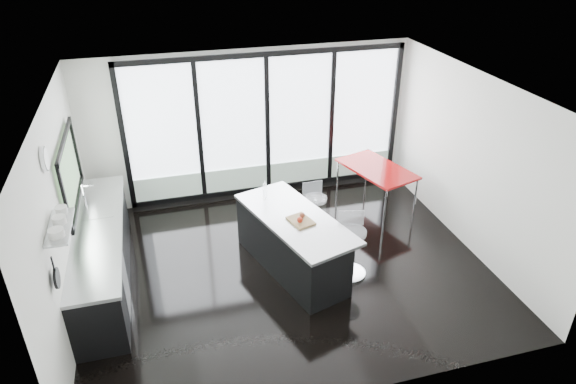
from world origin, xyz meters
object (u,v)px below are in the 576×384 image
object	(u,v)px
island	(291,243)
bar_stool_far	(315,216)
red_table	(375,187)
bar_stool_near	(351,253)

from	to	relation	value
island	bar_stool_far	bearing A→B (deg)	51.31
island	red_table	distance (m)	2.48
island	bar_stool_near	world-z (taller)	island
red_table	bar_stool_near	bearing A→B (deg)	-123.45
bar_stool_near	bar_stool_far	distance (m)	1.21
bar_stool_near	island	bearing A→B (deg)	168.20
bar_stool_far	island	bearing A→B (deg)	-131.37
bar_stool_far	red_table	size ratio (longest dim) A/B	0.49
island	bar_stool_far	xyz separation A→B (m)	(0.64, 0.80, -0.09)
island	bar_stool_far	distance (m)	1.03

